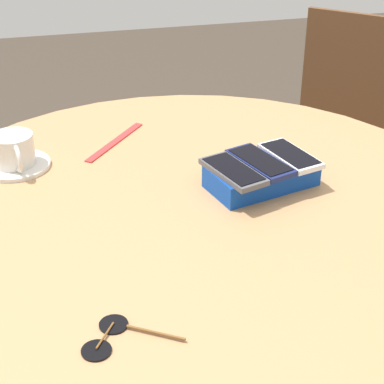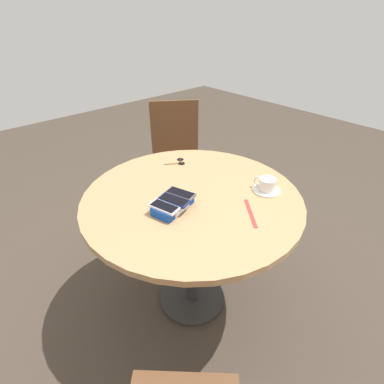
% 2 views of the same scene
% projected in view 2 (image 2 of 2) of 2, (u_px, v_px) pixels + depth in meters
% --- Properties ---
extents(ground_plane, '(8.00, 8.00, 0.00)m').
position_uv_depth(ground_plane, '(192.00, 298.00, 1.88)').
color(ground_plane, '#42382D').
extents(round_table, '(1.07, 1.07, 0.77)m').
position_uv_depth(round_table, '(192.00, 213.00, 1.52)').
color(round_table, '#2D2D2D').
rests_on(round_table, ground_plane).
extents(phone_box, '(0.22, 0.15, 0.04)m').
position_uv_depth(phone_box, '(173.00, 205.00, 1.36)').
color(phone_box, '#0F42AD').
rests_on(phone_box, round_table).
extents(phone_white, '(0.09, 0.14, 0.01)m').
position_uv_depth(phone_white, '(164.00, 207.00, 1.30)').
color(phone_white, silver).
rests_on(phone_white, phone_box).
extents(phone_navy, '(0.10, 0.15, 0.01)m').
position_uv_depth(phone_navy, '(174.00, 200.00, 1.35)').
color(phone_navy, navy).
rests_on(phone_navy, phone_box).
extents(phone_gray, '(0.10, 0.15, 0.01)m').
position_uv_depth(phone_gray, '(181.00, 193.00, 1.39)').
color(phone_gray, '#515156').
rests_on(phone_gray, phone_box).
extents(saucer, '(0.14, 0.14, 0.01)m').
position_uv_depth(saucer, '(266.00, 190.00, 1.50)').
color(saucer, silver).
rests_on(saucer, round_table).
extents(coffee_cup, '(0.08, 0.11, 0.06)m').
position_uv_depth(coffee_cup, '(267.00, 184.00, 1.48)').
color(coffee_cup, silver).
rests_on(coffee_cup, saucer).
extents(lanyard_strap, '(0.15, 0.17, 0.00)m').
position_uv_depth(lanyard_strap, '(251.00, 213.00, 1.34)').
color(lanyard_strap, red).
rests_on(lanyard_strap, round_table).
extents(sunglasses, '(0.14, 0.08, 0.01)m').
position_uv_depth(sunglasses, '(180.00, 162.00, 1.77)').
color(sunglasses, black).
rests_on(sunglasses, round_table).
extents(chair_far_side, '(0.56, 0.56, 0.94)m').
position_uv_depth(chair_far_side, '(177.00, 161.00, 2.41)').
color(chair_far_side, brown).
rests_on(chair_far_side, ground_plane).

